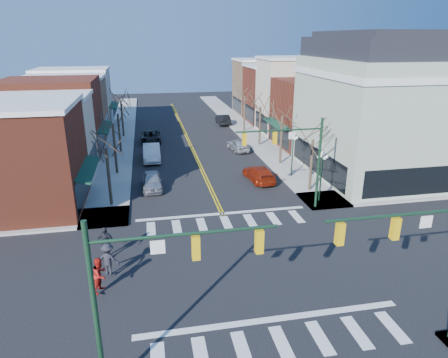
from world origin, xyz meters
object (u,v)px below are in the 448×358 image
victorian_corner (381,106)px  car_right_mid (238,145)px  car_left_near (152,181)px  car_left_far (151,137)px  car_right_far (223,120)px  car_right_near (259,174)px  pedestrian_dark_a (105,242)px  pedestrian_dark_b (108,259)px  lamppost_midblock (293,147)px  car_left_mid (152,153)px  lamppost_corner (322,168)px  pedestrian_red_b (100,275)px

victorian_corner → car_right_mid: (-11.27, 10.66, -5.93)m
car_left_near → car_left_far: 17.02m
car_right_far → car_left_near: bearing=64.8°
car_right_near → car_right_far: 26.09m
car_right_near → victorian_corner: bearing=174.3°
pedestrian_dark_a → pedestrian_dark_b: (0.32, -2.06, -0.02)m
victorian_corner → lamppost_midblock: victorian_corner is taller
lamppost_midblock → pedestrian_dark_a: 20.51m
victorian_corner → pedestrian_dark_a: (-24.63, -11.78, -5.54)m
lamppost_midblock → car_left_mid: 15.61m
victorian_corner → lamppost_corner: 10.89m
lamppost_midblock → pedestrian_red_b: bearing=-135.7°
car_right_near → pedestrian_dark_b: bearing=41.8°
car_right_far → car_left_mid: bearing=55.3°
pedestrian_dark_b → car_left_far: bearing=-79.0°
car_right_near → pedestrian_dark_b: size_ratio=2.51×
lamppost_midblock → car_right_far: 25.67m
car_left_far → car_left_near: bearing=-90.0°
car_left_mid → lamppost_midblock: bearing=-32.0°
car_left_far → car_right_far: (11.20, 9.25, 0.05)m
car_left_near → victorian_corner: bearing=-0.7°
lamppost_midblock → car_right_near: bearing=-171.1°
victorian_corner → car_left_near: size_ratio=3.34×
pedestrian_red_b → pedestrian_dark_a: size_ratio=1.00×
lamppost_corner → pedestrian_red_b: size_ratio=2.23×
car_right_near → car_right_mid: bearing=-98.1°
victorian_corner → pedestrian_dark_b: victorian_corner is taller
lamppost_corner → car_left_mid: (-13.10, 14.71, -2.11)m
car_left_near → car_right_mid: 15.02m
car_right_near → pedestrian_red_b: 20.05m
car_left_near → car_left_mid: 8.97m
lamppost_midblock → car_right_mid: (-2.97, 10.16, -2.23)m
car_right_far → car_right_near: bearing=84.9°
car_right_near → pedestrian_dark_a: size_ratio=2.47×
car_right_mid → pedestrian_dark_b: size_ratio=2.24×
car_right_mid → pedestrian_dark_b: bearing=54.4°
victorian_corner → lamppost_midblock: size_ratio=3.29×
pedestrian_dark_b → car_left_mid: bearing=-80.7°
car_left_far → pedestrian_red_b: (-3.30, -32.14, 0.40)m
car_left_far → car_right_far: size_ratio=1.11×
lamppost_midblock → car_right_mid: lamppost_midblock is taller
car_left_far → car_right_far: car_right_far is taller
car_left_far → car_right_far: bearing=40.5°
car_left_mid → car_left_far: car_left_mid is taller
car_right_far → car_left_far: bearing=38.0°
car_right_mid → pedestrian_red_b: size_ratio=2.20×
victorian_corner → car_left_far: victorian_corner is taller
car_right_far → pedestrian_dark_a: 40.49m
lamppost_corner → car_left_mid: size_ratio=0.84×
pedestrian_red_b → lamppost_corner: bearing=-33.7°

